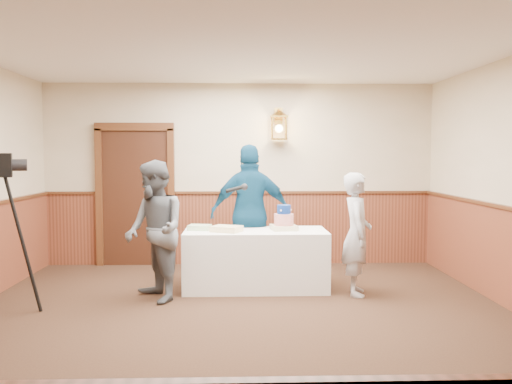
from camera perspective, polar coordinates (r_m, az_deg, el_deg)
The scene contains 9 objects.
ground at distance 5.20m, azimuth -1.65°, elevation -15.22°, with size 7.00×7.00×0.00m, color #321D13.
room_shell at distance 5.37m, azimuth -2.27°, elevation 1.95°, with size 6.02×7.02×2.81m.
display_table at distance 6.95m, azimuth -0.05°, elevation -7.10°, with size 1.80×0.80×0.75m, color white.
tiered_cake at distance 6.91m, azimuth 2.95°, elevation -2.97°, with size 0.35×0.35×0.32m.
sheet_cake_yellow at distance 6.76m, azimuth -3.12°, elevation -3.89°, with size 0.35×0.26×0.07m, color #EED98E.
sheet_cake_green at distance 6.94m, azimuth -5.97°, elevation -3.73°, with size 0.27×0.22×0.06m, color #A5C98E.
interviewer at distance 6.41m, azimuth -10.62°, elevation -4.03°, with size 1.56×1.00×1.65m.
baker at distance 6.70m, azimuth 10.56°, elevation -4.36°, with size 0.54×0.36×1.49m, color #A9AAAF.
assistant_p at distance 7.27m, azimuth -0.55°, elevation -2.24°, with size 1.08×0.45×1.85m, color navy.
Camera 1 is at (-0.01, -4.91, 1.71)m, focal length 38.00 mm.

